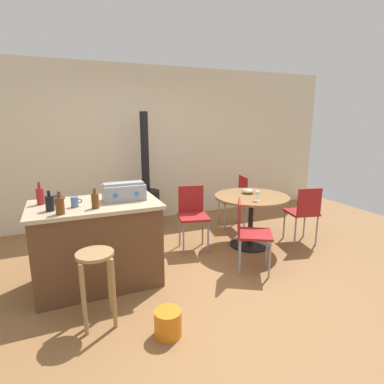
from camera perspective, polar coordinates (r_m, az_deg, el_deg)
ground_plane at (r=3.78m, az=-1.67°, el=-15.41°), size 8.80×8.80×0.00m
back_wall at (r=5.65m, az=-10.84°, el=8.30°), size 8.00×0.10×2.70m
kitchen_island at (r=3.66m, az=-16.75°, el=-8.93°), size 1.34×0.82×0.93m
wooden_stool at (r=2.96m, az=-17.00°, el=-13.85°), size 0.33×0.33×0.68m
dining_table at (r=4.56m, az=10.71°, el=-2.78°), size 1.05×1.05×0.75m
folding_chair_near at (r=4.41m, az=0.10°, el=-3.70°), size 0.48×0.48×0.88m
folding_chair_far at (r=3.82m, az=10.26°, el=-6.81°), size 0.55×0.55×0.87m
folding_chair_left at (r=4.86m, az=19.67°, el=-3.17°), size 0.48×0.48×0.86m
folding_chair_right at (r=5.35m, az=7.96°, el=-0.92°), size 0.47×0.47×0.87m
wood_stove at (r=5.33m, az=-8.25°, el=-1.50°), size 0.44×0.45×1.92m
toolbox at (r=3.54m, az=-12.27°, el=0.06°), size 0.45×0.25×0.20m
bottle_0 at (r=3.28m, az=-17.18°, el=-1.49°), size 0.07×0.07×0.21m
bottle_1 at (r=3.35m, az=-24.42°, el=-1.85°), size 0.08×0.08×0.20m
bottle_2 at (r=3.19m, az=-22.87°, el=-2.28°), size 0.08×0.08×0.22m
bottle_3 at (r=3.64m, az=-25.85°, el=-0.64°), size 0.08×0.08×0.24m
cup_0 at (r=3.41m, az=-20.50°, el=-1.69°), size 0.11×0.07×0.11m
cup_1 at (r=3.62m, az=-23.26°, el=-1.17°), size 0.12×0.08×0.10m
wine_glass at (r=4.22m, az=11.77°, el=-0.19°), size 0.07×0.07×0.14m
serving_bowl at (r=4.64m, az=10.12°, el=0.18°), size 0.18×0.18×0.07m
plastic_bucket at (r=2.90m, az=-4.37°, el=-22.61°), size 0.24×0.24×0.23m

